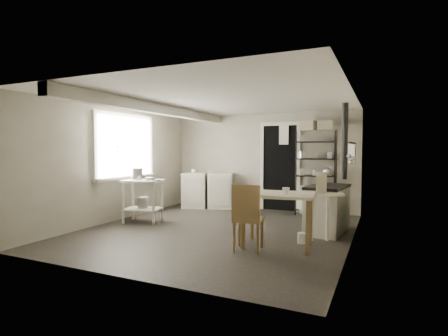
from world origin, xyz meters
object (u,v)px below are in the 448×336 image
at_px(work_table, 278,221).
at_px(flour_sack, 304,204).
at_px(base_cabinets, 208,189).
at_px(shelf_rack, 315,172).
at_px(chair, 249,217).
at_px(prep_table, 143,202).
at_px(stove, 327,207).
at_px(stockpot, 137,175).

xyz_separation_m(work_table, flour_sack, (-0.17, 2.68, -0.14)).
distance_m(base_cabinets, shelf_rack, 2.62).
xyz_separation_m(work_table, chair, (-0.33, -0.37, 0.10)).
bearing_deg(chair, prep_table, 151.52).
bearing_deg(chair, stove, 53.04).
relative_size(base_cabinets, shelf_rack, 0.70).
xyz_separation_m(stove, flour_sack, (-0.71, 1.46, -0.20)).
bearing_deg(chair, work_table, 40.20).
distance_m(work_table, chair, 0.50).
height_order(shelf_rack, flour_sack, shelf_rack).
bearing_deg(stove, base_cabinets, 162.40).
bearing_deg(stove, prep_table, -162.39).
bearing_deg(shelf_rack, work_table, -103.10).
bearing_deg(work_table, stockpot, 169.01).
height_order(prep_table, stockpot, stockpot).
distance_m(chair, flour_sack, 3.06).
xyz_separation_m(stockpot, base_cabinets, (0.56, 2.02, -0.48)).
bearing_deg(base_cabinets, stockpot, -124.45).
height_order(shelf_rack, work_table, shelf_rack).
bearing_deg(shelf_rack, stockpot, -156.99).
relative_size(stockpot, flour_sack, 0.60).
height_order(prep_table, chair, chair).
height_order(base_cabinets, stove, base_cabinets).
xyz_separation_m(prep_table, flour_sack, (2.74, 2.11, -0.16)).
distance_m(stockpot, base_cabinets, 2.15).
bearing_deg(shelf_rack, flour_sack, -164.05).
bearing_deg(stockpot, base_cabinets, 74.54).
distance_m(stockpot, shelf_rack, 3.82).
relative_size(base_cabinets, chair, 1.35).
height_order(stockpot, base_cabinets, stockpot).
xyz_separation_m(base_cabinets, chair, (2.20, -2.99, 0.02)).
relative_size(chair, flour_sack, 2.22).
bearing_deg(stockpot, stove, 9.81).
xyz_separation_m(stockpot, shelf_rack, (3.13, 2.20, 0.01)).
bearing_deg(prep_table, work_table, -11.09).
bearing_deg(chair, base_cabinets, 117.81).
relative_size(stockpot, stove, 0.25).
height_order(base_cabinets, work_table, base_cabinets).
distance_m(prep_table, chair, 2.75).
bearing_deg(work_table, chair, -131.30).
height_order(work_table, flour_sack, work_table).
distance_m(stockpot, stove, 3.70).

